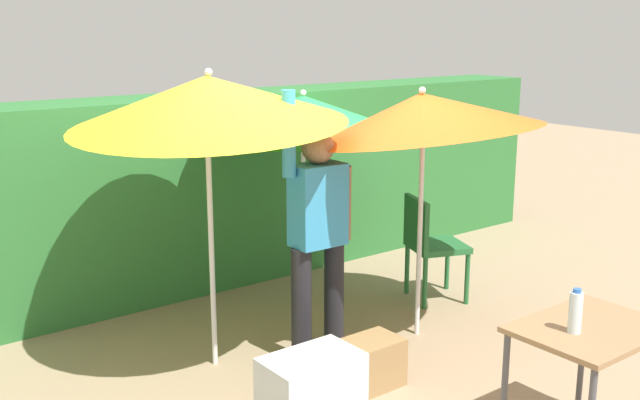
# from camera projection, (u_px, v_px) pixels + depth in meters

# --- Properties ---
(ground_plane) EXTENTS (24.00, 24.00, 0.00)m
(ground_plane) POSITION_uv_depth(u_px,v_px,m) (346.00, 362.00, 5.20)
(ground_plane) COLOR #9E8466
(hedge_row) EXTENTS (8.00, 0.70, 1.69)m
(hedge_row) POSITION_uv_depth(u_px,v_px,m) (196.00, 191.00, 6.62)
(hedge_row) COLOR #2D7033
(hedge_row) RESTS_ON ground_plane
(umbrella_rainbow) EXTENTS (1.71, 1.71, 1.79)m
(umbrella_rainbow) POSITION_uv_depth(u_px,v_px,m) (303.00, 115.00, 5.89)
(umbrella_rainbow) COLOR silver
(umbrella_rainbow) RESTS_ON ground_plane
(umbrella_orange) EXTENTS (1.81, 1.80, 2.06)m
(umbrella_orange) POSITION_uv_depth(u_px,v_px,m) (208.00, 100.00, 4.76)
(umbrella_orange) COLOR silver
(umbrella_orange) RESTS_ON ground_plane
(umbrella_yellow) EXTENTS (1.70, 1.70, 1.96)m
(umbrella_yellow) POSITION_uv_depth(u_px,v_px,m) (423.00, 114.00, 5.28)
(umbrella_yellow) COLOR silver
(umbrella_yellow) RESTS_ON ground_plane
(person_vendor) EXTENTS (0.55, 0.23, 1.88)m
(person_vendor) POSITION_uv_depth(u_px,v_px,m) (318.00, 229.00, 5.08)
(person_vendor) COLOR black
(person_vendor) RESTS_ON ground_plane
(chair_plastic) EXTENTS (0.57, 0.57, 0.89)m
(chair_plastic) POSITION_uv_depth(u_px,v_px,m) (430.00, 241.00, 6.28)
(chair_plastic) COLOR #236633
(chair_plastic) RESTS_ON ground_plane
(cooler_box) EXTENTS (0.57, 0.36, 0.43)m
(cooler_box) POSITION_uv_depth(u_px,v_px,m) (311.00, 390.00, 4.34)
(cooler_box) COLOR silver
(cooler_box) RESTS_ON ground_plane
(crate_cardboard) EXTENTS (0.43, 0.28, 0.32)m
(crate_cardboard) POSITION_uv_depth(u_px,v_px,m) (368.00, 364.00, 4.81)
(crate_cardboard) COLOR #9E7A4C
(crate_cardboard) RESTS_ON ground_plane
(folding_table) EXTENTS (0.80, 0.60, 0.72)m
(folding_table) POSITION_uv_depth(u_px,v_px,m) (590.00, 341.00, 4.01)
(folding_table) COLOR #4C4C51
(folding_table) RESTS_ON ground_plane
(bottle_water) EXTENTS (0.07, 0.07, 0.24)m
(bottle_water) POSITION_uv_depth(u_px,v_px,m) (575.00, 312.00, 3.88)
(bottle_water) COLOR silver
(bottle_water) RESTS_ON folding_table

